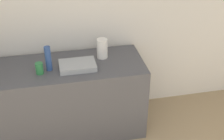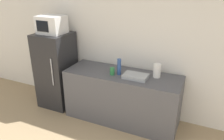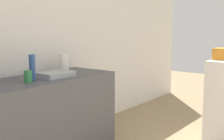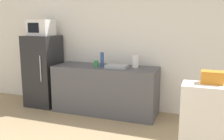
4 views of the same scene
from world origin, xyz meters
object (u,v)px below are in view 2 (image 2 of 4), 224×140
Objects in this scene: refrigerator at (56,70)px; paper_towel_roll at (157,71)px; bottle_short at (112,71)px; microwave at (52,25)px; bottle_tall at (119,67)px.

refrigerator is 1.98m from paper_towel_roll.
microwave is at bearing 175.38° from bottle_short.
bottle_tall reaches higher than bottle_short.
bottle_short is at bearing -163.37° from paper_towel_roll.
microwave is (-0.00, -0.00, 0.89)m from refrigerator.
microwave is at bearing 178.09° from bottle_tall.
refrigerator reaches higher than bottle_short.
bottle_short is (1.25, -0.10, -0.66)m from microwave.
paper_towel_roll is at bearing 3.14° from refrigerator.
bottle_short is at bearing -150.76° from bottle_tall.
microwave is 3.74× the size of bottle_short.
refrigerator is 3.16× the size of microwave.
bottle_tall is 0.62m from paper_towel_roll.
paper_towel_roll is (0.70, 0.21, 0.05)m from bottle_short.
refrigerator is at bearing -176.86° from paper_towel_roll.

